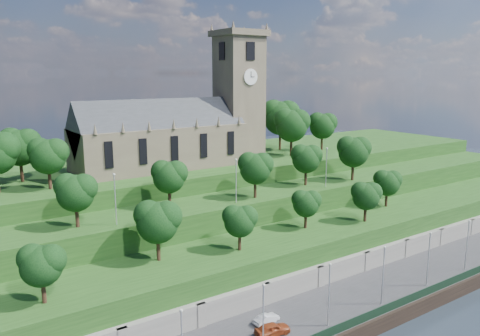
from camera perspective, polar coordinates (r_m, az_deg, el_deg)
promenade at (r=65.93m, az=9.67°, el=-17.44°), size 160.00×12.00×2.00m
fence at (r=61.90m, az=13.34°, el=-17.95°), size 160.00×0.10×1.20m
retaining_wall at (r=69.15m, az=6.19°, el=-14.49°), size 160.00×2.10×5.00m
embankment_lower at (r=72.79m, az=3.10°, el=-11.76°), size 160.00×12.00×8.00m
embankment_upper at (r=80.49m, az=-1.66°, el=-7.90°), size 160.00×10.00×12.00m
hilltop at (r=97.66m, az=-8.29°, el=-3.60°), size 160.00×32.00×15.00m
church at (r=91.67m, az=-7.02°, el=5.01°), size 38.60×12.35×27.60m
trees_lower at (r=69.48m, az=2.49°, el=-5.10°), size 67.01×9.10×8.34m
trees_upper at (r=80.05m, az=2.31°, el=0.47°), size 59.02×8.46×8.79m
trees_hilltop at (r=94.03m, az=-3.44°, el=4.81°), size 75.30×16.64×11.76m
lamp_posts_promenade at (r=59.83m, az=10.81°, el=-14.42°), size 60.36×0.36×8.31m
lamp_posts_upper at (r=75.23m, az=-0.48°, el=-1.14°), size 40.36×0.36×7.35m
car_left at (r=59.12m, az=3.98°, el=-18.99°), size 4.63×2.42×1.51m
car_middle at (r=61.48m, az=3.23°, el=-17.88°), size 3.62×1.52×1.16m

